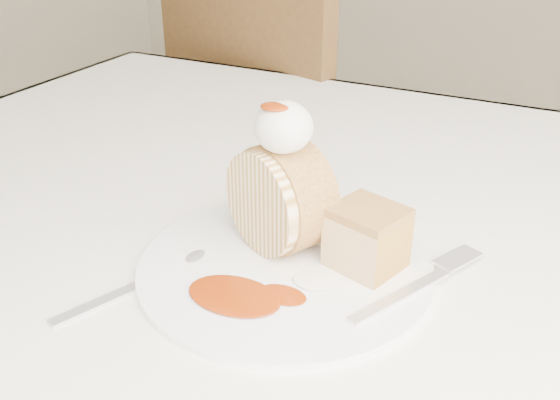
% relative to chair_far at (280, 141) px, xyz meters
% --- Properties ---
extents(table, '(1.40, 0.90, 0.75)m').
position_rel_chair_far_xyz_m(table, '(0.43, -0.61, 0.12)').
color(table, white).
rests_on(table, ground).
extents(chair_far, '(0.55, 0.55, 0.94)m').
position_rel_chair_far_xyz_m(chair_far, '(0.00, 0.00, 0.00)').
color(chair_far, brown).
rests_on(chair_far, ground).
extents(plate, '(0.34, 0.34, 0.01)m').
position_rel_chair_far_xyz_m(plate, '(0.38, -0.75, 0.22)').
color(plate, white).
rests_on(plate, table).
extents(roulade_slice, '(0.11, 0.09, 0.10)m').
position_rel_chair_far_xyz_m(roulade_slice, '(0.36, -0.72, 0.27)').
color(roulade_slice, '#FFE4B1').
rests_on(roulade_slice, plate).
extents(cake_chunk, '(0.07, 0.07, 0.05)m').
position_rel_chair_far_xyz_m(cake_chunk, '(0.45, -0.72, 0.24)').
color(cake_chunk, '#BE8A47').
rests_on(cake_chunk, plate).
extents(whipped_cream, '(0.05, 0.05, 0.05)m').
position_rel_chair_far_xyz_m(whipped_cream, '(0.37, -0.73, 0.34)').
color(whipped_cream, white).
rests_on(whipped_cream, roulade_slice).
extents(caramel_drizzle, '(0.03, 0.02, 0.01)m').
position_rel_chair_far_xyz_m(caramel_drizzle, '(0.36, -0.73, 0.37)').
color(caramel_drizzle, '#8A2805').
rests_on(caramel_drizzle, whipped_cream).
extents(caramel_pool, '(0.10, 0.08, 0.00)m').
position_rel_chair_far_xyz_m(caramel_pool, '(0.37, -0.81, 0.22)').
color(caramel_pool, '#8A2805').
rests_on(caramel_pool, plate).
extents(fork, '(0.09, 0.15, 0.00)m').
position_rel_chair_far_xyz_m(fork, '(0.49, -0.75, 0.22)').
color(fork, silver).
rests_on(fork, plate).
extents(spoon, '(0.08, 0.15, 0.00)m').
position_rel_chair_far_xyz_m(spoon, '(0.27, -0.85, 0.21)').
color(spoon, silver).
rests_on(spoon, table).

